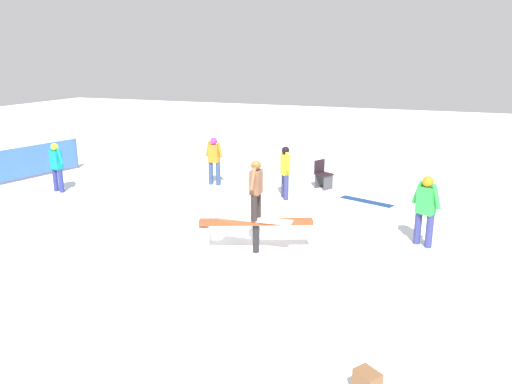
# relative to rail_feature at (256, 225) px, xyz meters

# --- Properties ---
(ground_plane) EXTENTS (60.00, 60.00, 0.00)m
(ground_plane) POSITION_rel_rail_feature_xyz_m (0.00, 0.00, -0.60)
(ground_plane) COLOR white
(rail_feature) EXTENTS (2.28, 1.17, 0.71)m
(rail_feature) POSITION_rel_rail_feature_xyz_m (0.00, 0.00, 0.00)
(rail_feature) COLOR black
(rail_feature) RESTS_ON ground
(snow_kicker_ramp) EXTENTS (2.24, 2.08, 0.58)m
(snow_kicker_ramp) POSITION_rel_rail_feature_xyz_m (-1.74, -0.73, -0.31)
(snow_kicker_ramp) COLOR white
(snow_kicker_ramp) RESTS_ON ground
(main_rider_on_rail) EXTENTS (1.54, 0.69, 1.26)m
(main_rider_on_rail) POSITION_rel_rail_feature_xyz_m (0.00, 0.00, 0.71)
(main_rider_on_rail) COLOR silver
(main_rider_on_rail) RESTS_ON rail_feature
(bystander_green) EXTENTS (0.65, 0.44, 1.55)m
(bystander_green) POSITION_rel_rail_feature_xyz_m (3.23, 1.67, 0.26)
(bystander_green) COLOR navy
(bystander_green) RESTS_ON ground
(bystander_yellow) EXTENTS (0.41, 0.59, 1.52)m
(bystander_yellow) POSITION_rel_rail_feature_xyz_m (-0.69, 4.07, 0.25)
(bystander_yellow) COLOR navy
(bystander_yellow) RESTS_ON ground
(bystander_teal) EXTENTS (0.65, 0.28, 1.48)m
(bystander_teal) POSITION_rel_rail_feature_xyz_m (-7.29, 2.30, 0.23)
(bystander_teal) COLOR navy
(bystander_teal) RESTS_ON ground
(bystander_orange) EXTENTS (0.61, 0.23, 1.51)m
(bystander_orange) POSITION_rel_rail_feature_xyz_m (-3.27, 4.76, 0.25)
(bystander_orange) COLOR navy
(bystander_orange) RESTS_ON ground
(loose_snowboard_navy) EXTENTS (1.56, 0.77, 0.02)m
(loose_snowboard_navy) POSITION_rel_rail_feature_xyz_m (1.56, 4.58, -0.59)
(loose_snowboard_navy) COLOR navy
(loose_snowboard_navy) RESTS_ON ground
(folding_chair) EXTENTS (0.59, 0.59, 0.88)m
(folding_chair) POSITION_rel_rail_feature_xyz_m (0.04, 5.57, -0.19)
(folding_chair) COLOR #3F3F44
(folding_chair) RESTS_ON ground
(backpack_on_snow) EXTENTS (0.37, 0.35, 0.34)m
(backpack_on_snow) POSITION_rel_rail_feature_xyz_m (2.91, -3.78, -0.43)
(backpack_on_snow) COLOR brown
(backpack_on_snow) RESTS_ON ground
(safety_fence) EXTENTS (0.86, 3.88, 1.10)m
(safety_fence) POSITION_rel_rail_feature_xyz_m (-9.34, 3.17, -0.00)
(safety_fence) COLOR blue
(safety_fence) RESTS_ON ground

